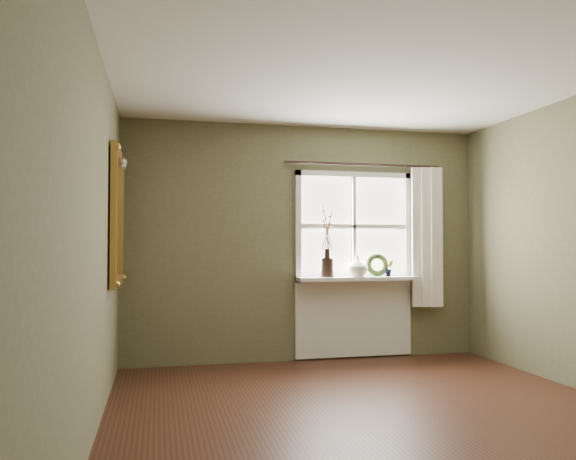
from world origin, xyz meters
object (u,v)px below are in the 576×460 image
(wreath, at_px, (377,267))
(gilt_mirror, at_px, (117,217))
(cream_vase, at_px, (357,266))
(dark_jug, at_px, (327,267))

(wreath, xyz_separation_m, gilt_mirror, (-2.77, -0.71, 0.50))
(cream_vase, relative_size, gilt_mirror, 0.20)
(dark_jug, bearing_deg, cream_vase, 0.00)
(dark_jug, xyz_separation_m, wreath, (0.60, 0.04, -0.01))
(dark_jug, relative_size, cream_vase, 0.89)
(dark_jug, bearing_deg, gilt_mirror, -162.94)
(dark_jug, distance_m, cream_vase, 0.35)
(dark_jug, relative_size, gilt_mirror, 0.17)
(cream_vase, bearing_deg, gilt_mirror, -165.20)
(cream_vase, xyz_separation_m, wreath, (0.25, 0.04, -0.02))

